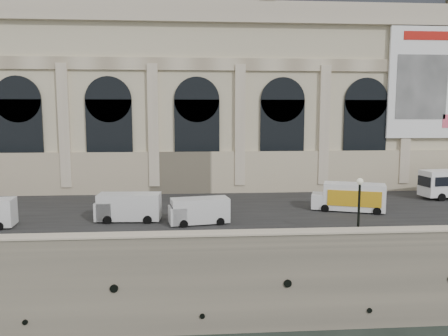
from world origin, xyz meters
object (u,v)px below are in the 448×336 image
Objects in this scene: van_b at (196,211)px; van_c at (126,207)px; lamp_right at (359,210)px; box_truck at (350,197)px.

van_c is (-6.18, 1.49, 0.11)m from van_b.
box_truck is at bearing 73.18° from lamp_right.
lamp_right is at bearing -26.49° from van_b.
van_b is at bearing -165.24° from box_truck.
lamp_right is at bearing -22.32° from van_c.
van_c is 1.19× the size of lamp_right.
van_b is 0.75× the size of box_truck.
van_b is 13.32m from lamp_right.
lamp_right is (18.06, -7.41, 1.10)m from van_c.
van_c reaches higher than van_b.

